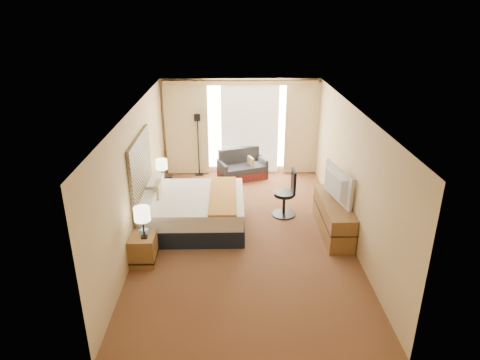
{
  "coord_description": "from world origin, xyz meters",
  "views": [
    {
      "loc": [
        -0.25,
        -7.78,
        4.42
      ],
      "look_at": [
        -0.08,
        0.4,
        1.02
      ],
      "focal_mm": 32.0,
      "sensor_mm": 36.0,
      "label": 1
    }
  ],
  "objects_px": {
    "nightstand_left": "(143,249)",
    "loveseat": "(242,169)",
    "nightstand_right": "(163,193)",
    "lamp_left": "(142,215)",
    "desk_chair": "(287,195)",
    "lamp_right": "(161,165)",
    "floor_lamp": "(198,132)",
    "television": "(333,185)",
    "bed": "(194,210)",
    "media_dresser": "(333,217)"
  },
  "relations": [
    {
      "from": "loveseat",
      "to": "lamp_left",
      "type": "xyz_separation_m",
      "value": [
        -1.85,
        -4.15,
        0.76
      ]
    },
    {
      "from": "loveseat",
      "to": "desk_chair",
      "type": "height_order",
      "value": "desk_chair"
    },
    {
      "from": "desk_chair",
      "to": "lamp_left",
      "type": "xyz_separation_m",
      "value": [
        -2.78,
        -1.91,
        0.53
      ]
    },
    {
      "from": "desk_chair",
      "to": "media_dresser",
      "type": "bearing_deg",
      "value": -43.38
    },
    {
      "from": "loveseat",
      "to": "floor_lamp",
      "type": "bearing_deg",
      "value": 147.12
    },
    {
      "from": "lamp_right",
      "to": "television",
      "type": "height_order",
      "value": "television"
    },
    {
      "from": "lamp_left",
      "to": "lamp_right",
      "type": "relative_size",
      "value": 1.07
    },
    {
      "from": "desk_chair",
      "to": "lamp_left",
      "type": "height_order",
      "value": "lamp_left"
    },
    {
      "from": "nightstand_right",
      "to": "desk_chair",
      "type": "bearing_deg",
      "value": -12.99
    },
    {
      "from": "lamp_left",
      "to": "television",
      "type": "distance_m",
      "value": 3.78
    },
    {
      "from": "nightstand_right",
      "to": "bed",
      "type": "bearing_deg",
      "value": -54.43
    },
    {
      "from": "lamp_left",
      "to": "television",
      "type": "bearing_deg",
      "value": 18.32
    },
    {
      "from": "nightstand_right",
      "to": "media_dresser",
      "type": "xyz_separation_m",
      "value": [
        3.7,
        -1.45,
        0.07
      ]
    },
    {
      "from": "bed",
      "to": "floor_lamp",
      "type": "xyz_separation_m",
      "value": [
        -0.09,
        2.98,
        0.84
      ]
    },
    {
      "from": "desk_chair",
      "to": "lamp_right",
      "type": "xyz_separation_m",
      "value": [
        -2.83,
        0.64,
        0.5
      ]
    },
    {
      "from": "floor_lamp",
      "to": "desk_chair",
      "type": "xyz_separation_m",
      "value": [
        2.12,
        -2.5,
        -0.73
      ]
    },
    {
      "from": "bed",
      "to": "loveseat",
      "type": "xyz_separation_m",
      "value": [
        1.09,
        2.72,
        -0.12
      ]
    },
    {
      "from": "nightstand_right",
      "to": "television",
      "type": "relative_size",
      "value": 0.47
    },
    {
      "from": "nightstand_left",
      "to": "loveseat",
      "type": "xyz_separation_m",
      "value": [
        1.9,
        4.09,
        -0.02
      ]
    },
    {
      "from": "lamp_left",
      "to": "desk_chair",
      "type": "bearing_deg",
      "value": 34.52
    },
    {
      "from": "bed",
      "to": "lamp_right",
      "type": "height_order",
      "value": "lamp_right"
    },
    {
      "from": "nightstand_left",
      "to": "lamp_right",
      "type": "height_order",
      "value": "lamp_right"
    },
    {
      "from": "lamp_left",
      "to": "loveseat",
      "type": "bearing_deg",
      "value": 66.03
    },
    {
      "from": "bed",
      "to": "lamp_left",
      "type": "height_order",
      "value": "lamp_left"
    },
    {
      "from": "bed",
      "to": "media_dresser",
      "type": "bearing_deg",
      "value": -6.29
    },
    {
      "from": "nightstand_right",
      "to": "desk_chair",
      "type": "xyz_separation_m",
      "value": [
        2.84,
        -0.65,
        0.21
      ]
    },
    {
      "from": "nightstand_left",
      "to": "nightstand_right",
      "type": "relative_size",
      "value": 1.0
    },
    {
      "from": "bed",
      "to": "floor_lamp",
      "type": "height_order",
      "value": "floor_lamp"
    },
    {
      "from": "desk_chair",
      "to": "lamp_right",
      "type": "bearing_deg",
      "value": 166.61
    },
    {
      "from": "floor_lamp",
      "to": "lamp_right",
      "type": "bearing_deg",
      "value": -110.8
    },
    {
      "from": "bed",
      "to": "loveseat",
      "type": "relative_size",
      "value": 1.5
    },
    {
      "from": "loveseat",
      "to": "lamp_right",
      "type": "xyz_separation_m",
      "value": [
        -1.89,
        -1.6,
        0.73
      ]
    },
    {
      "from": "nightstand_right",
      "to": "television",
      "type": "height_order",
      "value": "television"
    },
    {
      "from": "media_dresser",
      "to": "lamp_left",
      "type": "xyz_separation_m",
      "value": [
        -3.64,
        -1.12,
        0.67
      ]
    },
    {
      "from": "nightstand_left",
      "to": "television",
      "type": "bearing_deg",
      "value": 17.09
    },
    {
      "from": "nightstand_right",
      "to": "lamp_left",
      "type": "distance_m",
      "value": 2.67
    },
    {
      "from": "loveseat",
      "to": "television",
      "type": "xyz_separation_m",
      "value": [
        1.75,
        -2.96,
        0.78
      ]
    },
    {
      "from": "nightstand_left",
      "to": "loveseat",
      "type": "bearing_deg",
      "value": 65.02
    },
    {
      "from": "media_dresser",
      "to": "nightstand_left",
      "type": "bearing_deg",
      "value": -164.16
    },
    {
      "from": "desk_chair",
      "to": "lamp_right",
      "type": "height_order",
      "value": "lamp_right"
    },
    {
      "from": "lamp_left",
      "to": "bed",
      "type": "bearing_deg",
      "value": 62.36
    },
    {
      "from": "nightstand_right",
      "to": "floor_lamp",
      "type": "distance_m",
      "value": 2.19
    },
    {
      "from": "media_dresser",
      "to": "bed",
      "type": "bearing_deg",
      "value": 173.71
    },
    {
      "from": "bed",
      "to": "lamp_right",
      "type": "bearing_deg",
      "value": 125.6
    },
    {
      "from": "desk_chair",
      "to": "loveseat",
      "type": "bearing_deg",
      "value": 111.97
    },
    {
      "from": "nightstand_right",
      "to": "television",
      "type": "distance_m",
      "value": 3.98
    },
    {
      "from": "bed",
      "to": "lamp_left",
      "type": "relative_size",
      "value": 3.48
    },
    {
      "from": "media_dresser",
      "to": "desk_chair",
      "type": "bearing_deg",
      "value": 137.3
    },
    {
      "from": "nightstand_right",
      "to": "lamp_left",
      "type": "relative_size",
      "value": 0.91
    },
    {
      "from": "desk_chair",
      "to": "television",
      "type": "bearing_deg",
      "value": -42.37
    }
  ]
}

